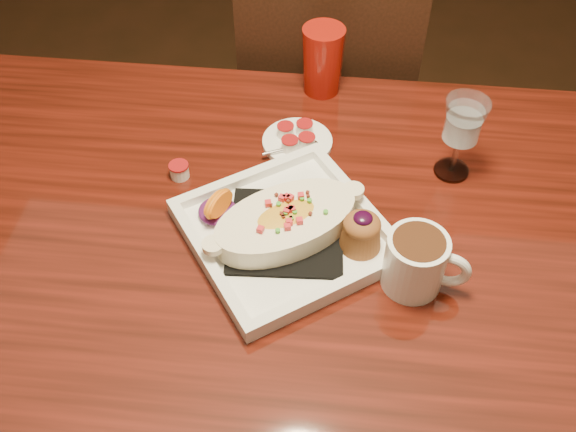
# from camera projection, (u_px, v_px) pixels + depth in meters

# --- Properties ---
(floor) EXTENTS (7.00, 7.00, 0.00)m
(floor) POSITION_uv_depth(u_px,v_px,m) (301.00, 427.00, 1.62)
(floor) COLOR black
(floor) RESTS_ON ground
(table) EXTENTS (1.50, 0.90, 0.75)m
(table) POSITION_uv_depth(u_px,v_px,m) (306.00, 271.00, 1.14)
(table) COLOR #60160D
(table) RESTS_ON floor
(chair_far) EXTENTS (0.42, 0.42, 0.93)m
(chair_far) POSITION_uv_depth(u_px,v_px,m) (326.00, 112.00, 1.66)
(chair_far) COLOR black
(chair_far) RESTS_ON floor
(plate) EXTENTS (0.41, 0.41, 0.08)m
(plate) POSITION_uv_depth(u_px,v_px,m) (291.00, 227.00, 1.04)
(plate) COLOR white
(plate) RESTS_ON table
(coffee_mug) EXTENTS (0.13, 0.09, 0.10)m
(coffee_mug) POSITION_uv_depth(u_px,v_px,m) (417.00, 261.00, 0.96)
(coffee_mug) COLOR white
(coffee_mug) RESTS_ON table
(goblet) EXTENTS (0.08, 0.08, 0.16)m
(goblet) POSITION_uv_depth(u_px,v_px,m) (463.00, 125.00, 1.08)
(goblet) COLOR silver
(goblet) RESTS_ON table
(saucer) EXTENTS (0.13, 0.13, 0.09)m
(saucer) POSITION_uv_depth(u_px,v_px,m) (296.00, 140.00, 1.21)
(saucer) COLOR white
(saucer) RESTS_ON table
(creamer_loose) EXTENTS (0.04, 0.04, 0.03)m
(creamer_loose) POSITION_uv_depth(u_px,v_px,m) (179.00, 170.00, 1.15)
(creamer_loose) COLOR white
(creamer_loose) RESTS_ON table
(red_tumbler) EXTENTS (0.08, 0.08, 0.14)m
(red_tumbler) POSITION_uv_depth(u_px,v_px,m) (323.00, 61.00, 1.28)
(red_tumbler) COLOR #A0150B
(red_tumbler) RESTS_ON table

